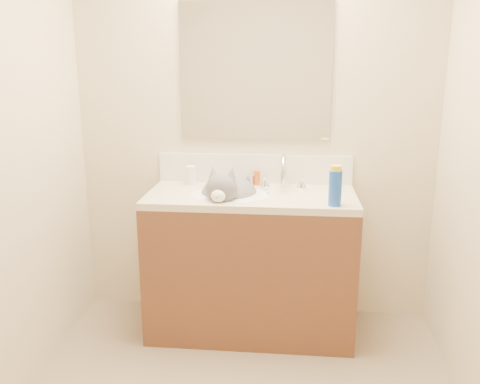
% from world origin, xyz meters
% --- Properties ---
extents(room_shell, '(2.24, 2.54, 2.52)m').
position_xyz_m(room_shell, '(0.00, 0.00, 1.49)').
color(room_shell, beige).
rests_on(room_shell, ground).
extents(vanity_cabinet, '(1.20, 0.55, 0.82)m').
position_xyz_m(vanity_cabinet, '(0.00, 0.97, 0.41)').
color(vanity_cabinet, brown).
rests_on(vanity_cabinet, ground).
extents(counter_slab, '(1.20, 0.55, 0.04)m').
position_xyz_m(counter_slab, '(0.00, 0.97, 0.84)').
color(counter_slab, beige).
rests_on(counter_slab, vanity_cabinet).
extents(basin, '(0.45, 0.36, 0.14)m').
position_xyz_m(basin, '(-0.12, 0.94, 0.79)').
color(basin, white).
rests_on(basin, vanity_cabinet).
extents(faucet, '(0.28, 0.20, 0.21)m').
position_xyz_m(faucet, '(0.18, 1.11, 0.95)').
color(faucet, silver).
rests_on(faucet, counter_slab).
extents(cat, '(0.38, 0.49, 0.35)m').
position_xyz_m(cat, '(-0.13, 0.97, 0.85)').
color(cat, '#595659').
rests_on(cat, basin).
extents(backsplash, '(1.20, 0.02, 0.18)m').
position_xyz_m(backsplash, '(0.00, 1.24, 0.95)').
color(backsplash, silver).
rests_on(backsplash, counter_slab).
extents(mirror, '(0.90, 0.02, 0.80)m').
position_xyz_m(mirror, '(0.00, 1.24, 1.54)').
color(mirror, white).
rests_on(mirror, room_shell).
extents(pill_bottle, '(0.08, 0.08, 0.12)m').
position_xyz_m(pill_bottle, '(-0.39, 1.16, 0.92)').
color(pill_bottle, silver).
rests_on(pill_bottle, counter_slab).
extents(pill_label, '(0.08, 0.08, 0.04)m').
position_xyz_m(pill_label, '(-0.39, 1.16, 0.91)').
color(pill_label, '#CA5021').
rests_on(pill_label, pill_bottle).
extents(silver_jar, '(0.06, 0.06, 0.06)m').
position_xyz_m(silver_jar, '(-0.02, 1.18, 0.89)').
color(silver_jar, '#B7B7BC').
rests_on(silver_jar, counter_slab).
extents(amber_bottle, '(0.04, 0.04, 0.09)m').
position_xyz_m(amber_bottle, '(0.02, 1.18, 0.91)').
color(amber_bottle, '#C84D17').
rests_on(amber_bottle, counter_slab).
extents(toothbrush, '(0.04, 0.14, 0.01)m').
position_xyz_m(toothbrush, '(0.09, 1.04, 0.86)').
color(toothbrush, silver).
rests_on(toothbrush, counter_slab).
extents(toothbrush_head, '(0.02, 0.03, 0.01)m').
position_xyz_m(toothbrush_head, '(0.09, 1.04, 0.87)').
color(toothbrush_head, '#6E8EE9').
rests_on(toothbrush_head, counter_slab).
extents(spray_can, '(0.09, 0.09, 0.19)m').
position_xyz_m(spray_can, '(0.46, 0.77, 0.95)').
color(spray_can, blue).
rests_on(spray_can, counter_slab).
extents(spray_cap, '(0.08, 0.08, 0.04)m').
position_xyz_m(spray_cap, '(0.46, 0.77, 1.06)').
color(spray_cap, yellow).
rests_on(spray_cap, spray_can).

